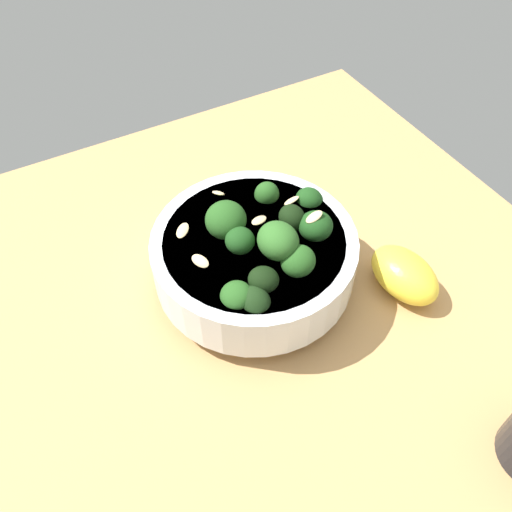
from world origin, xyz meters
The scene contains 3 objects.
ground_plane centered at (0.00, 0.00, -2.04)cm, with size 64.18×64.18×4.08cm, color tan.
bowl_of_broccoli centered at (-0.29, -1.71, 4.44)cm, with size 19.77×19.77×10.77cm.
lemon_wedge centered at (-12.77, 6.01, 2.11)cm, with size 7.88×5.07×4.21cm, color yellow.
Camera 1 is at (16.30, 28.05, 43.48)cm, focal length 37.41 mm.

